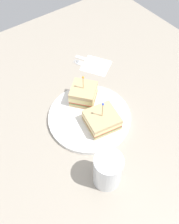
{
  "coord_description": "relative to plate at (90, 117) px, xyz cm",
  "views": [
    {
      "loc": [
        27.24,
        37.05,
        65.54
      ],
      "look_at": [
        0.0,
        0.0,
        3.39
      ],
      "focal_mm": 39.59,
      "sensor_mm": 36.0,
      "label": 1
    }
  ],
  "objects": [
    {
      "name": "knife",
      "position": [
        -16.37,
        -22.3,
        -0.52
      ],
      "size": [
        7.61,
        12.42,
        0.35
      ],
      "color": "silver",
      "rests_on": "ground_plane"
    },
    {
      "name": "drink_glass",
      "position": [
        8.37,
        19.21,
        4.37
      ],
      "size": [
        7.44,
        7.44,
        11.57
      ],
      "color": "beige",
      "rests_on": "ground_plane"
    },
    {
      "name": "fork",
      "position": [
        -13.44,
        -21.24,
        -0.52
      ],
      "size": [
        6.61,
        12.19,
        0.35
      ],
      "color": "silver",
      "rests_on": "ground_plane"
    },
    {
      "name": "ground_plane",
      "position": [
        0.0,
        0.0,
        -1.7
      ],
      "size": [
        119.84,
        119.84,
        2.0
      ],
      "primitive_type": "cube",
      "color": "#9E9384"
    },
    {
      "name": "napkin",
      "position": [
        -16.65,
        -18.4,
        -0.62
      ],
      "size": [
        13.12,
        13.44,
        0.15
      ],
      "primitive_type": "cube",
      "rotation": [
        0.0,
        0.0,
        5.27
      ],
      "color": "white",
      "rests_on": "ground_plane"
    },
    {
      "name": "sandwich_half_back",
      "position": [
        -1.15,
        4.81,
        2.94
      ],
      "size": [
        10.82,
        10.32,
        10.32
      ],
      "color": "tan",
      "rests_on": "plate"
    },
    {
      "name": "plate",
      "position": [
        0.0,
        0.0,
        0.0
      ],
      "size": [
        26.52,
        26.52,
        1.39
      ],
      "primitive_type": "cylinder",
      "color": "white",
      "rests_on": "ground_plane"
    },
    {
      "name": "sandwich_half_front",
      "position": [
        -2.41,
        -6.57,
        3.55
      ],
      "size": [
        11.21,
        11.19,
        10.89
      ],
      "color": "tan",
      "rests_on": "plate"
    }
  ]
}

